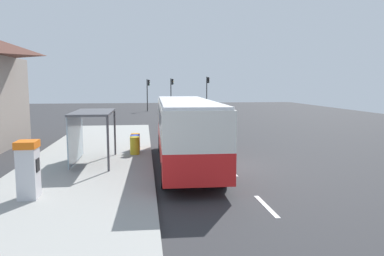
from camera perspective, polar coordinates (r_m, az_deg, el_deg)
ground_plane at (r=31.65m, az=-0.74°, el=-0.37°), size 56.00×92.00×0.04m
sidewalk_platform at (r=19.76m, az=-15.31°, el=-4.72°), size 6.20×30.00×0.18m
lane_stripe_seg_0 at (r=12.50m, az=11.47°, el=-11.82°), size 0.16×2.20×0.01m
lane_stripe_seg_1 at (r=17.12m, az=6.02°, el=-6.59°), size 0.16×2.20×0.01m
lane_stripe_seg_2 at (r=21.90m, az=2.98°, el=-3.58°), size 0.16×2.20×0.01m
lane_stripe_seg_3 at (r=26.77m, az=1.04°, el=-1.65°), size 0.16×2.20×0.01m
lane_stripe_seg_4 at (r=31.68m, az=-0.29°, el=-0.32°), size 0.16×2.20×0.01m
lane_stripe_seg_5 at (r=36.61m, az=-1.27°, el=0.65°), size 0.16×2.20×0.01m
lane_stripe_seg_6 at (r=41.56m, az=-2.01°, el=1.40°), size 0.16×2.20×0.01m
lane_stripe_seg_7 at (r=46.52m, az=-2.60°, el=1.98°), size 0.16×2.20×0.01m
bus at (r=17.64m, az=-1.04°, el=-0.08°), size 2.80×11.07×3.21m
white_van at (r=39.91m, az=1.02°, el=3.10°), size 2.17×5.26×2.30m
sedan_near at (r=56.29m, az=-1.35°, el=3.64°), size 1.97×4.46×1.52m
ticket_machine at (r=13.38m, az=-24.11°, el=-5.86°), size 0.66×0.76×1.94m
recycling_bin_yellow at (r=20.12m, az=-8.88°, el=-2.72°), size 0.52×0.52×0.95m
recycling_bin_blue at (r=20.81m, az=-8.83°, el=-2.40°), size 0.52×0.52×0.95m
recycling_bin_orange at (r=21.50m, az=-8.79°, el=-2.10°), size 0.52×0.52×0.95m
traffic_light_near_side at (r=53.61m, az=2.41°, el=6.19°), size 0.49×0.28×5.00m
traffic_light_far_side at (r=53.63m, az=-6.88°, el=5.90°), size 0.49×0.28×4.64m
traffic_light_median at (r=54.57m, az=-3.19°, el=6.05°), size 0.49×0.28×4.77m
bus_shelter at (r=18.25m, az=-16.07°, el=0.69°), size 1.80×4.00×2.50m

